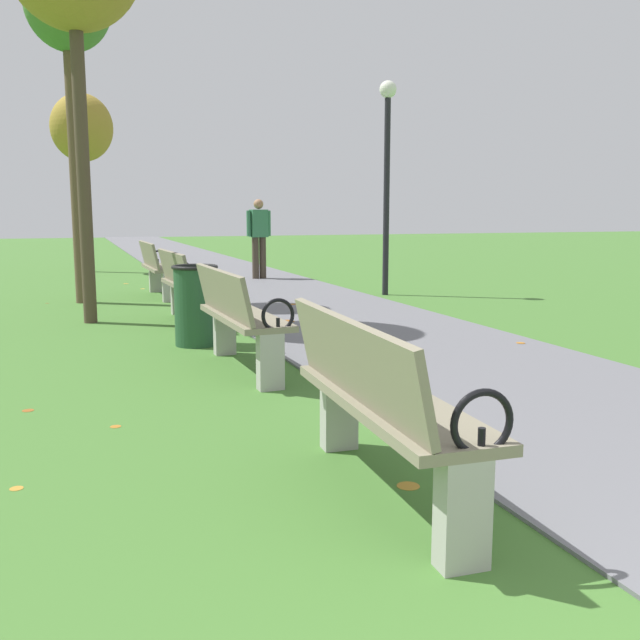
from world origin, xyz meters
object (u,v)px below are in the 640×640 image
tree_3 (82,130)px  lamp_post (387,155)px  trash_bin (196,305)px  park_bench_4 (186,284)px  pedestrian_walking (259,234)px  park_bench_2 (379,401)px  park_bench_5 (158,267)px  park_bench_3 (239,316)px  tree_2 (68,16)px

tree_3 → lamp_post: bearing=-55.0°
tree_3 → trash_bin: 10.38m
park_bench_4 → tree_3: size_ratio=0.40×
tree_3 → park_bench_4: bearing=-83.6°
pedestrian_walking → lamp_post: bearing=-69.1°
park_bench_2 → park_bench_5: size_ratio=1.00×
park_bench_3 → tree_3: size_ratio=0.40×
park_bench_4 → lamp_post: size_ratio=0.47×
park_bench_4 → pedestrian_walking: (2.33, 5.23, 0.44)m
park_bench_2 → park_bench_3: size_ratio=1.00×
tree_2 → tree_3: (0.25, 5.89, -0.98)m
park_bench_3 → park_bench_5: size_ratio=1.00×
park_bench_3 → tree_3: tree_3 is taller
park_bench_4 → park_bench_5: 2.86m
park_bench_4 → tree_2: size_ratio=0.32×
park_bench_5 → lamp_post: (3.63, -1.01, 1.82)m
park_bench_2 → tree_3: 14.53m
park_bench_5 → trash_bin: bearing=-91.9°
park_bench_5 → tree_2: bearing=-162.8°
pedestrian_walking → trash_bin: pedestrian_walking is taller
tree_2 → pedestrian_walking: bearing=37.9°
park_bench_4 → trash_bin: bearing=-95.3°
park_bench_3 → pedestrian_walking: pedestrian_walking is taller
park_bench_2 → trash_bin: bearing=92.0°
park_bench_2 → lamp_post: 8.72m
tree_3 → pedestrian_walking: (3.27, -3.15, -2.29)m
tree_3 → tree_2: bearing=-92.5°
park_bench_2 → park_bench_4: same height
park_bench_4 → pedestrian_walking: 5.74m
park_bench_4 → tree_3: (-0.94, 8.38, 2.74)m
pedestrian_walking → lamp_post: (1.29, -3.38, 1.38)m
tree_2 → tree_3: 5.98m
park_bench_4 → trash_bin: size_ratio=1.93×
lamp_post → tree_2: bearing=172.5°
park_bench_5 → pedestrian_walking: pedestrian_walking is taller
park_bench_2 → park_bench_5: 8.72m
tree_3 → lamp_post: size_ratio=1.16×
pedestrian_walking → trash_bin: size_ratio=1.93×
lamp_post → tree_3: bearing=125.0°
park_bench_5 → lamp_post: lamp_post is taller
park_bench_2 → trash_bin: park_bench_2 is taller
park_bench_5 → tree_3: (-0.94, 5.52, 2.74)m
trash_bin → park_bench_2: bearing=-88.0°
pedestrian_walking → park_bench_4: bearing=-114.1°
lamp_post → park_bench_3: bearing=-127.3°
park_bench_3 → tree_3: (-0.94, 11.29, 2.74)m
park_bench_2 → park_bench_5: (-0.00, 8.72, 0.00)m
tree_2 → pedestrian_walking: size_ratio=3.12×
tree_2 → trash_bin: 5.65m
tree_3 → lamp_post: tree_3 is taller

